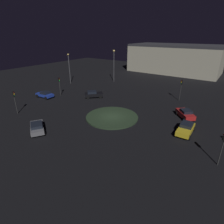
% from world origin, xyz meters
% --- Properties ---
extents(ground_plane, '(118.08, 118.08, 0.00)m').
position_xyz_m(ground_plane, '(0.00, 0.00, 0.00)').
color(ground_plane, black).
extents(roundabout_island, '(8.77, 8.77, 0.22)m').
position_xyz_m(roundabout_island, '(0.00, 0.00, 0.11)').
color(roundabout_island, '#263823').
rests_on(roundabout_island, ground_plane).
extents(car_black, '(3.93, 3.92, 1.49)m').
position_xyz_m(car_black, '(6.22, 9.34, 0.78)').
color(car_black, black).
rests_on(car_black, ground_plane).
extents(car_blue, '(2.20, 4.05, 1.38)m').
position_xyz_m(car_blue, '(0.09, 18.06, 0.73)').
color(car_blue, '#1E38A5').
rests_on(car_blue, ground_plane).
extents(car_yellow, '(4.15, 2.07, 1.44)m').
position_xyz_m(car_yellow, '(1.64, -11.54, 0.76)').
color(car_yellow, gold).
rests_on(car_yellow, ground_plane).
extents(car_red, '(4.00, 3.81, 1.51)m').
position_xyz_m(car_red, '(6.86, -10.09, 0.78)').
color(car_red, red).
rests_on(car_red, ground_plane).
extents(car_grey, '(3.60, 4.29, 1.36)m').
position_xyz_m(car_grey, '(-10.10, 6.04, 0.72)').
color(car_grey, slate).
rests_on(car_grey, ground_plane).
extents(traffic_light_southeast, '(0.39, 0.36, 4.40)m').
position_xyz_m(traffic_light_southeast, '(15.07, -6.74, 3.12)').
color(traffic_light_southeast, '#2D2D2D').
rests_on(traffic_light_southeast, ground_plane).
extents(traffic_light_north, '(0.33, 0.38, 4.19)m').
position_xyz_m(traffic_light_north, '(2.94, 16.27, 2.98)').
color(traffic_light_north, '#2D2D2D').
rests_on(traffic_light_north, ground_plane).
extents(traffic_light_south, '(0.34, 0.38, 3.87)m').
position_xyz_m(traffic_light_south, '(-3.35, -16.23, 2.77)').
color(traffic_light_south, '#2D2D2D').
rests_on(traffic_light_south, ground_plane).
extents(traffic_light_northwest, '(0.37, 0.40, 4.05)m').
position_xyz_m(traffic_light_northwest, '(-8.20, 14.62, 2.89)').
color(traffic_light_northwest, '#2D2D2D').
rests_on(traffic_light_northwest, ground_plane).
extents(streetlamp_northeast, '(0.45, 0.45, 8.07)m').
position_xyz_m(streetlamp_northeast, '(12.04, 22.73, 4.93)').
color(streetlamp_northeast, '#4C4C51').
rests_on(streetlamp_northeast, ground_plane).
extents(streetlamp_northeast_near, '(0.57, 0.57, 8.90)m').
position_xyz_m(streetlamp_northeast_near, '(20.68, 13.80, 5.98)').
color(streetlamp_northeast_near, '#4C4C51').
rests_on(streetlamp_northeast_near, ground_plane).
extents(store_building, '(15.81, 30.40, 9.52)m').
position_xyz_m(store_building, '(45.52, 4.29, 4.76)').
color(store_building, '#B7B299').
rests_on(store_building, ground_plane).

